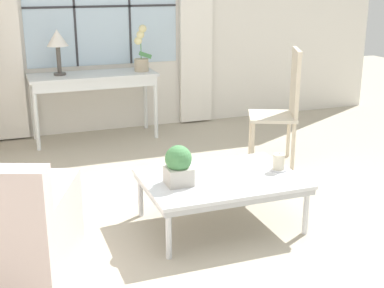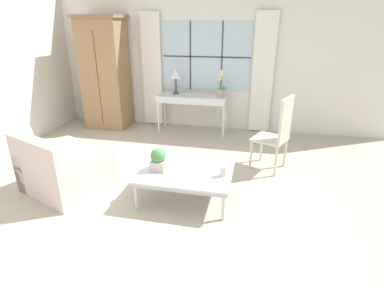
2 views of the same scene
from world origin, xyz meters
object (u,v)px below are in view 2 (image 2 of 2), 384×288
Objects in this scene: console_table at (193,99)px; coffee_table at (186,174)px; side_chair_wooden at (278,131)px; potted_plant_small at (158,159)px; armoire at (106,73)px; potted_orchid at (220,87)px; table_lamp at (176,75)px; armchair_upholstered at (63,172)px; pillar_candle at (223,172)px.

coffee_table is at bearing -79.67° from console_table.
side_chair_wooden reaches higher than potted_plant_small.
coffee_table is at bearing -47.65° from armoire.
potted_orchid is at bearing 0.42° from armoire.
console_table is at bearing -5.87° from table_lamp.
side_chair_wooden reaches higher than armchair_upholstered.
pillar_candle is at bearing 0.08° from potted_plant_small.
pillar_candle is at bearing 2.90° from armchair_upholstered.
potted_plant_small is at bearing -99.50° from potted_orchid.
potted_plant_small is (0.13, -2.52, -0.14)m from console_table.
side_chair_wooden is (3.33, -1.40, -0.48)m from armoire.
armoire is 4.51× the size of table_lamp.
pillar_candle reaches higher than coffee_table.
armchair_upholstered is at bearing -113.37° from console_table.
table_lamp reaches higher than coffee_table.
table_lamp is 3.50× the size of pillar_candle.
armoire is at bearing -179.58° from potted_orchid.
coffee_table is at bearing -92.04° from potted_orchid.
pillar_candle is at bearing -63.81° from table_lamp.
potted_plant_small is at bearing -175.77° from coffee_table.
table_lamp is 2.46m from side_chair_wooden.
armoire is 3.65m from side_chair_wooden.
armoire reaches higher than coffee_table.
potted_orchid is 0.46× the size of coffee_table.
console_table is at bearing 176.96° from potted_orchid.
console_table is at bearing 109.88° from pillar_candle.
armchair_upholstered reaches higher than pillar_candle.
coffee_table is 3.98× the size of potted_plant_small.
armchair_upholstered is at bearing -156.41° from side_chair_wooden.
pillar_candle is at bearing -42.60° from armoire.
armchair_upholstered is 2.05m from pillar_candle.
side_chair_wooden is (1.55, -1.45, -0.04)m from console_table.
console_table is 2.53m from potted_plant_small.
table_lamp is at bearing 142.00° from side_chair_wooden.
potted_plant_small is 2.03× the size of pillar_candle.
coffee_table is at bearing 4.57° from armchair_upholstered.
potted_plant_small is (1.90, -2.47, -0.58)m from armoire.
coffee_table is (2.23, -2.45, -0.76)m from armoire.
armchair_upholstered is at bearing -175.43° from coffee_table.
armoire is 1.44m from table_lamp.
side_chair_wooden is at bearing -54.53° from potted_orchid.
potted_orchid is 2.57m from pillar_candle.
armoire is 1.83× the size of armchair_upholstered.
coffee_table is at bearing -72.46° from table_lamp.
armoire is at bearing 104.05° from armchair_upholstered.
table_lamp is at bearing 174.13° from console_table.
armchair_upholstered is 1.07× the size of coffee_table.
side_chair_wooden is at bearing 43.59° from coffee_table.
potted_orchid reaches higher than potted_plant_small.
potted_orchid is 1.77m from side_chair_wooden.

